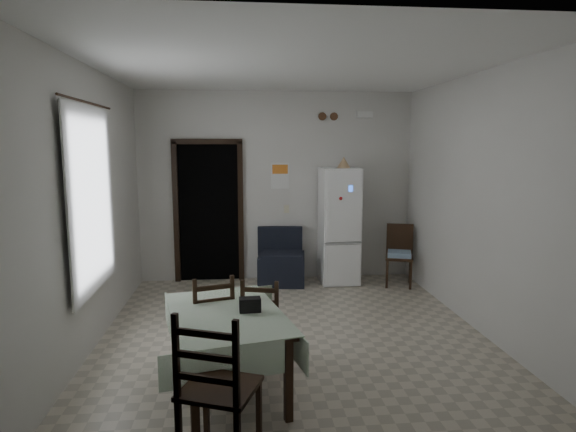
# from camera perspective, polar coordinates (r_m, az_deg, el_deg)

# --- Properties ---
(ground) EXTENTS (4.50, 4.50, 0.00)m
(ground) POSITION_cam_1_polar(r_m,az_deg,el_deg) (5.59, 0.53, -13.56)
(ground) COLOR #AFA58F
(ground) RESTS_ON ground
(ceiling) EXTENTS (4.20, 4.50, 0.02)m
(ceiling) POSITION_cam_1_polar(r_m,az_deg,el_deg) (5.24, 0.57, 17.30)
(ceiling) COLOR white
(ceiling) RESTS_ON ground
(wall_back) EXTENTS (4.20, 0.02, 2.90)m
(wall_back) POSITION_cam_1_polar(r_m,az_deg,el_deg) (7.45, -1.34, 3.50)
(wall_back) COLOR silver
(wall_back) RESTS_ON ground
(wall_front) EXTENTS (4.20, 0.02, 2.90)m
(wall_front) POSITION_cam_1_polar(r_m,az_deg,el_deg) (3.02, 5.21, -3.90)
(wall_front) COLOR silver
(wall_front) RESTS_ON ground
(wall_left) EXTENTS (0.02, 4.50, 2.90)m
(wall_left) POSITION_cam_1_polar(r_m,az_deg,el_deg) (5.41, -22.15, 0.99)
(wall_left) COLOR silver
(wall_left) RESTS_ON ground
(wall_right) EXTENTS (0.02, 4.50, 2.90)m
(wall_right) POSITION_cam_1_polar(r_m,az_deg,el_deg) (5.83, 21.52, 1.53)
(wall_right) COLOR silver
(wall_right) RESTS_ON ground
(doorway) EXTENTS (1.06, 0.52, 2.22)m
(doorway) POSITION_cam_1_polar(r_m,az_deg,el_deg) (7.69, -9.28, 0.62)
(doorway) COLOR black
(doorway) RESTS_ON ground
(window_recess) EXTENTS (0.10, 1.20, 1.60)m
(window_recess) POSITION_cam_1_polar(r_m,az_deg,el_deg) (5.22, -23.35, 1.78)
(window_recess) COLOR silver
(window_recess) RESTS_ON ground
(curtain) EXTENTS (0.02, 1.45, 1.85)m
(curtain) POSITION_cam_1_polar(r_m,az_deg,el_deg) (5.19, -22.19, 1.81)
(curtain) COLOR silver
(curtain) RESTS_ON ground
(curtain_rod) EXTENTS (0.02, 1.60, 0.02)m
(curtain_rod) POSITION_cam_1_polar(r_m,az_deg,el_deg) (5.18, -22.68, 12.31)
(curtain_rod) COLOR black
(curtain_rod) RESTS_ON ground
(calendar) EXTENTS (0.28, 0.02, 0.40)m
(calendar) POSITION_cam_1_polar(r_m,az_deg,el_deg) (7.43, -0.95, 4.80)
(calendar) COLOR white
(calendar) RESTS_ON ground
(calendar_image) EXTENTS (0.24, 0.01, 0.14)m
(calendar_image) POSITION_cam_1_polar(r_m,az_deg,el_deg) (7.42, -0.95, 5.57)
(calendar_image) COLOR orange
(calendar_image) RESTS_ON ground
(light_switch) EXTENTS (0.08, 0.02, 0.12)m
(light_switch) POSITION_cam_1_polar(r_m,az_deg,el_deg) (7.49, -0.18, 0.83)
(light_switch) COLOR beige
(light_switch) RESTS_ON ground
(vent_left) EXTENTS (0.12, 0.03, 0.12)m
(vent_left) POSITION_cam_1_polar(r_m,az_deg,el_deg) (7.50, 4.09, 11.69)
(vent_left) COLOR brown
(vent_left) RESTS_ON ground
(vent_right) EXTENTS (0.12, 0.03, 0.12)m
(vent_right) POSITION_cam_1_polar(r_m,az_deg,el_deg) (7.54, 5.47, 11.66)
(vent_right) COLOR brown
(vent_right) RESTS_ON ground
(emergency_light) EXTENTS (0.25, 0.07, 0.09)m
(emergency_light) POSITION_cam_1_polar(r_m,az_deg,el_deg) (7.62, 9.05, 11.79)
(emergency_light) COLOR white
(emergency_light) RESTS_ON ground
(fridge) EXTENTS (0.58, 0.58, 1.75)m
(fridge) POSITION_cam_1_polar(r_m,az_deg,el_deg) (7.34, 6.07, -1.14)
(fridge) COLOR white
(fridge) RESTS_ON ground
(tan_cone) EXTENTS (0.21, 0.21, 0.16)m
(tan_cone) POSITION_cam_1_polar(r_m,az_deg,el_deg) (7.17, 6.62, 6.33)
(tan_cone) COLOR tan
(tan_cone) RESTS_ON fridge
(navy_seat) EXTENTS (0.77, 0.75, 0.83)m
(navy_seat) POSITION_cam_1_polar(r_m,az_deg,el_deg) (7.30, -0.78, -4.82)
(navy_seat) COLOR black
(navy_seat) RESTS_ON ground
(corner_chair) EXTENTS (0.50, 0.50, 0.91)m
(corner_chair) POSITION_cam_1_polar(r_m,az_deg,el_deg) (7.37, 13.05, -4.62)
(corner_chair) COLOR black
(corner_chair) RESTS_ON ground
(dining_table) EXTENTS (1.18, 1.52, 0.71)m
(dining_table) POSITION_cam_1_polar(r_m,az_deg,el_deg) (4.26, -7.25, -15.74)
(dining_table) COLOR #AFC3A7
(dining_table) RESTS_ON ground
(black_bag) EXTENTS (0.18, 0.12, 0.12)m
(black_bag) POSITION_cam_1_polar(r_m,az_deg,el_deg) (4.12, -4.52, -10.43)
(black_bag) COLOR black
(black_bag) RESTS_ON dining_table
(dining_chair_far_left) EXTENTS (0.49, 0.49, 0.93)m
(dining_chair_far_left) POSITION_cam_1_polar(r_m,az_deg,el_deg) (4.66, -9.20, -12.14)
(dining_chair_far_left) COLOR black
(dining_chair_far_left) RESTS_ON ground
(dining_chair_far_right) EXTENTS (0.45, 0.45, 0.87)m
(dining_chair_far_right) POSITION_cam_1_polar(r_m,az_deg,el_deg) (4.71, -2.96, -12.20)
(dining_chair_far_right) COLOR black
(dining_chair_far_right) RESTS_ON ground
(dining_chair_near_head) EXTENTS (0.60, 0.60, 1.08)m
(dining_chair_near_head) POSITION_cam_1_polar(r_m,az_deg,el_deg) (3.35, -8.09, -19.27)
(dining_chair_near_head) COLOR black
(dining_chair_near_head) RESTS_ON ground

